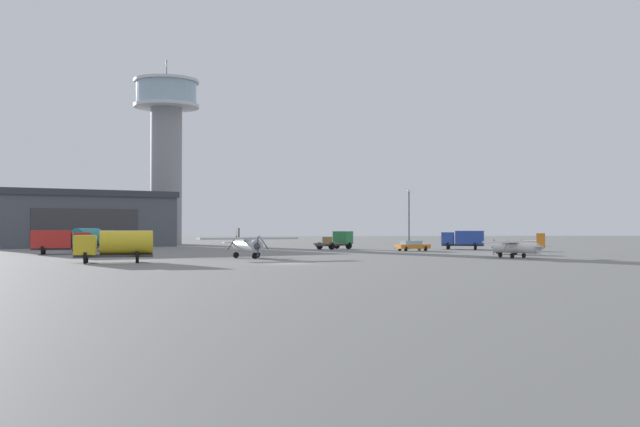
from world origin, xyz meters
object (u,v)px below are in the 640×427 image
at_px(airplane_white, 517,246).
at_px(truck_flatbed_green, 338,240).
at_px(truck_fuel_tanker_teal, 91,238).
at_px(control_tower, 166,140).
at_px(light_post_east, 409,214).
at_px(truck_fuel_tanker_yellow, 115,245).
at_px(car_orange, 412,245).
at_px(truck_box_red, 60,241).
at_px(car_white, 506,248).
at_px(airplane_silver, 247,244).
at_px(truck_box_blue, 464,239).

distance_m(airplane_white, truck_flatbed_green, 36.55).
bearing_deg(truck_fuel_tanker_teal, control_tower, 14.37).
height_order(control_tower, truck_flatbed_green, control_tower).
bearing_deg(light_post_east, truck_fuel_tanker_yellow, -132.25).
height_order(truck_fuel_tanker_yellow, car_orange, truck_fuel_tanker_yellow).
distance_m(truck_fuel_tanker_teal, car_orange, 42.41).
bearing_deg(truck_fuel_tanker_yellow, truck_box_red, -74.00).
bearing_deg(airplane_white, light_post_east, -24.48).
relative_size(truck_flatbed_green, car_orange, 1.26).
relative_size(control_tower, truck_fuel_tanker_yellow, 4.91).
bearing_deg(truck_fuel_tanker_yellow, airplane_white, -179.38).
xyz_separation_m(airplane_white, truck_flatbed_green, (-14.94, 33.35, 0.05)).
bearing_deg(light_post_east, truck_box_red, -160.91).
xyz_separation_m(truck_fuel_tanker_yellow, truck_fuel_tanker_teal, (-9.20, 32.96, 0.10)).
distance_m(truck_box_red, light_post_east, 47.24).
distance_m(truck_fuel_tanker_yellow, car_white, 45.24).
xyz_separation_m(truck_box_red, truck_fuel_tanker_teal, (1.23, 10.83, 0.10)).
distance_m(airplane_white, truck_fuel_tanker_teal, 54.97).
bearing_deg(car_white, airplane_white, -178.45).
height_order(truck_box_red, car_orange, truck_box_red).
distance_m(airplane_white, car_orange, 24.60).
distance_m(control_tower, light_post_east, 54.78).
relative_size(truck_box_red, truck_fuel_tanker_teal, 0.97).
bearing_deg(truck_fuel_tanker_yellow, light_post_east, -141.48).
bearing_deg(airplane_silver, truck_fuel_tanker_yellow, -68.80).
bearing_deg(control_tower, airplane_white, -57.01).
height_order(car_white, light_post_east, light_post_east).
bearing_deg(truck_box_red, car_white, -14.42).
height_order(truck_flatbed_green, car_white, truck_flatbed_green).
relative_size(airplane_silver, car_orange, 2.16).
xyz_separation_m(airplane_white, truck_fuel_tanker_yellow, (-39.14, -6.80, 0.41)).
bearing_deg(truck_fuel_tanker_yellow, car_white, -166.23).
height_order(airplane_white, truck_box_red, truck_box_red).
distance_m(control_tower, truck_fuel_tanker_yellow, 76.07).
xyz_separation_m(truck_box_red, car_orange, (43.56, 8.52, -0.86)).
distance_m(truck_flatbed_green, car_orange, 13.05).
xyz_separation_m(control_tower, truck_flatbed_green, (28.57, -33.68, -18.14)).
distance_m(truck_box_blue, light_post_east, 8.55).
bearing_deg(car_orange, car_white, -74.08).
bearing_deg(car_white, light_post_east, 35.24).
bearing_deg(light_post_east, airplane_white, -80.67).
bearing_deg(truck_fuel_tanker_teal, airplane_silver, -117.40).
height_order(truck_box_blue, truck_fuel_tanker_teal, truck_fuel_tanker_teal).
bearing_deg(truck_fuel_tanker_teal, truck_flatbed_green, -56.74).
height_order(truck_flatbed_green, car_orange, truck_flatbed_green).
height_order(airplane_silver, truck_fuel_tanker_teal, airplane_silver).
relative_size(control_tower, car_white, 7.25).
relative_size(truck_fuel_tanker_yellow, truck_fuel_tanker_teal, 1.00).
relative_size(control_tower, truck_fuel_tanker_teal, 4.89).
distance_m(truck_fuel_tanker_teal, car_white, 53.09).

